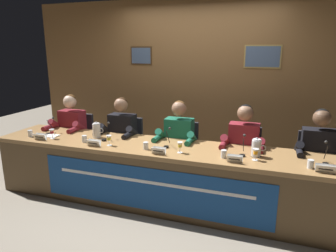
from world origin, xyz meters
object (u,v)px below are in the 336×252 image
(microphone_right, at_px, (243,149))
(juice_glass_right, at_px, (256,152))
(conference_table, at_px, (164,167))
(document_stack_far_left, at_px, (50,136))
(microphone_far_right, at_px, (326,156))
(water_pitcher_right_side, at_px, (256,148))
(chair_far_right, at_px, (313,171))
(panelist_far_right, at_px, (318,155))
(nameplate_center, at_px, (159,151))
(water_cup_far_right, at_px, (310,164))
(chair_far_left, at_px, (79,144))
(microphone_center, at_px, (167,141))
(nameplate_right, at_px, (235,159))
(nameplate_far_left, at_px, (40,137))
(juice_glass_far_left, at_px, (52,132))
(panelist_left, at_px, (120,135))
(juice_glass_left, at_px, (109,138))
(panelist_center, at_px, (177,141))
(water_cup_center, at_px, (146,146))
(juice_glass_center, at_px, (180,145))
(water_cup_right, at_px, (224,154))
(microphone_left, at_px, (106,134))
(panelist_far_left, at_px, (69,130))
(water_cup_left, at_px, (84,139))
(nameplate_left, at_px, (94,143))
(chair_right, at_px, (243,163))
(panelist_right, at_px, (243,147))
(water_pitcher_left_side, at_px, (97,130))
(chair_center, at_px, (181,156))
(chair_left, at_px, (127,149))
(microphone_far_left, at_px, (50,128))
(nameplate_far_right, at_px, (325,169))

(microphone_right, bearing_deg, juice_glass_right, -40.79)
(conference_table, height_order, document_stack_far_left, document_stack_far_left)
(microphone_far_right, height_order, water_pitcher_right_side, microphone_far_right)
(chair_far_right, xyz_separation_m, panelist_far_right, (0.00, -0.20, 0.28))
(nameplate_center, xyz_separation_m, water_cup_far_right, (1.53, 0.10, -0.00))
(chair_far_left, bearing_deg, microphone_center, -19.16)
(microphone_center, xyz_separation_m, chair_far_right, (1.66, 0.57, -0.38))
(nameplate_right, bearing_deg, water_cup_far_right, 6.83)
(panelist_far_right, bearing_deg, conference_table, -163.56)
(nameplate_far_left, xyz_separation_m, chair_far_right, (3.27, 0.83, -0.35))
(juice_glass_far_left, bearing_deg, chair_far_right, 13.16)
(panelist_left, distance_m, panelist_far_right, 2.48)
(juice_glass_left, distance_m, panelist_center, 0.88)
(water_cup_center, bearing_deg, juice_glass_right, 1.97)
(water_cup_center, height_order, water_cup_far_right, same)
(microphone_right, bearing_deg, water_cup_center, -171.52)
(nameplate_right, xyz_separation_m, water_cup_far_right, (0.71, 0.08, -0.00))
(water_cup_center, bearing_deg, juice_glass_center, 1.44)
(juice_glass_right, distance_m, water_cup_right, 0.33)
(water_cup_far_right, xyz_separation_m, document_stack_far_left, (-3.13, 0.09, -0.03))
(microphone_left, bearing_deg, water_pitcher_right_side, -0.24)
(chair_far_left, xyz_separation_m, water_cup_right, (2.34, -0.74, 0.35))
(nameplate_right, relative_size, water_pitcher_right_side, 0.75)
(water_pitcher_right_side, bearing_deg, water_cup_right, -153.94)
(chair_far_left, xyz_separation_m, panelist_far_left, (-0.00, -0.20, 0.28))
(water_cup_left, bearing_deg, microphone_center, 9.19)
(nameplate_center, xyz_separation_m, water_cup_center, (-0.20, 0.11, -0.00))
(water_cup_right, height_order, document_stack_far_left, water_cup_right)
(nameplate_left, relative_size, juice_glass_center, 1.39)
(nameplate_center, bearing_deg, panelist_far_left, 158.24)
(chair_far_left, xyz_separation_m, microphone_far_right, (3.33, -0.57, 0.38))
(chair_far_left, relative_size, document_stack_far_left, 4.12)
(nameplate_left, bearing_deg, panelist_left, 89.41)
(chair_right, relative_size, juice_glass_right, 7.10)
(juice_glass_center, height_order, panelist_right, panelist_right)
(chair_far_left, relative_size, water_pitcher_left_side, 4.19)
(nameplate_left, height_order, chair_center, chair_center)
(chair_left, xyz_separation_m, microphone_center, (0.82, -0.57, 0.38))
(juice_glass_left, height_order, chair_far_right, chair_far_right)
(water_cup_left, distance_m, water_cup_far_right, 2.55)
(nameplate_left, distance_m, panelist_right, 1.78)
(nameplate_right, bearing_deg, panelist_far_left, 165.40)
(panelist_left, xyz_separation_m, microphone_center, (0.82, -0.38, 0.11))
(panelist_far_left, relative_size, microphone_far_left, 5.59)
(document_stack_far_left, bearing_deg, water_cup_right, -1.86)
(conference_table, height_order, nameplate_far_right, nameplate_far_right)
(conference_table, distance_m, water_cup_far_right, 1.54)
(chair_far_right, distance_m, document_stack_far_left, 3.35)
(water_cup_right, height_order, microphone_far_right, microphone_far_right)
(juice_glass_right, bearing_deg, water_pitcher_right_side, 89.69)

